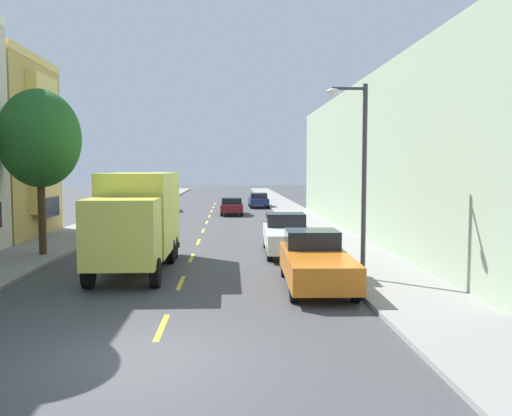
{
  "coord_description": "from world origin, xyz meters",
  "views": [
    {
      "loc": [
        1.65,
        -10.66,
        3.82
      ],
      "look_at": [
        3.19,
        20.47,
        1.5
      ],
      "focal_mm": 37.33,
      "sensor_mm": 36.0,
      "label": 1
    }
  ],
  "objects_px": {
    "parked_wagon_red": "(121,225)",
    "moving_burgundy_sedan": "(232,206)",
    "street_lamp": "(360,166)",
    "parked_pickup_white": "(287,235)",
    "parked_pickup_orange": "(316,261)",
    "delivery_box_truck": "(138,216)",
    "parked_sedan_navy": "(258,200)",
    "street_tree_second": "(40,139)",
    "parked_sedan_teal": "(163,203)"
  },
  "relations": [
    {
      "from": "parked_wagon_red",
      "to": "moving_burgundy_sedan",
      "type": "distance_m",
      "value": 16.22
    },
    {
      "from": "street_lamp",
      "to": "parked_pickup_white",
      "type": "height_order",
      "value": "street_lamp"
    },
    {
      "from": "street_lamp",
      "to": "parked_pickup_orange",
      "type": "xyz_separation_m",
      "value": [
        -1.53,
        -0.56,
        -3.07
      ]
    },
    {
      "from": "street_lamp",
      "to": "delivery_box_truck",
      "type": "bearing_deg",
      "value": 160.49
    },
    {
      "from": "delivery_box_truck",
      "to": "parked_wagon_red",
      "type": "bearing_deg",
      "value": 105.5
    },
    {
      "from": "street_lamp",
      "to": "moving_burgundy_sedan",
      "type": "height_order",
      "value": "street_lamp"
    },
    {
      "from": "parked_sedan_navy",
      "to": "parked_pickup_white",
      "type": "distance_m",
      "value": 28.31
    },
    {
      "from": "parked_pickup_white",
      "to": "street_lamp",
      "type": "bearing_deg",
      "value": -74.63
    },
    {
      "from": "street_tree_second",
      "to": "parked_sedan_navy",
      "type": "distance_m",
      "value": 31.14
    },
    {
      "from": "delivery_box_truck",
      "to": "parked_pickup_orange",
      "type": "distance_m",
      "value": 7.14
    },
    {
      "from": "parked_pickup_white",
      "to": "parked_wagon_red",
      "type": "height_order",
      "value": "parked_pickup_white"
    },
    {
      "from": "parked_pickup_white",
      "to": "parked_wagon_red",
      "type": "bearing_deg",
      "value": 148.46
    },
    {
      "from": "street_tree_second",
      "to": "parked_pickup_orange",
      "type": "relative_size",
      "value": 1.31
    },
    {
      "from": "parked_sedan_teal",
      "to": "parked_sedan_navy",
      "type": "bearing_deg",
      "value": 25.73
    },
    {
      "from": "parked_sedan_navy",
      "to": "parked_wagon_red",
      "type": "xyz_separation_m",
      "value": [
        -8.65,
        -23.14,
        0.05
      ]
    },
    {
      "from": "parked_wagon_red",
      "to": "parked_pickup_white",
      "type": "bearing_deg",
      "value": -31.54
    },
    {
      "from": "parked_sedan_teal",
      "to": "moving_burgundy_sedan",
      "type": "xyz_separation_m",
      "value": [
        6.1,
        -3.85,
        0.0
      ]
    },
    {
      "from": "street_lamp",
      "to": "parked_pickup_white",
      "type": "distance_m",
      "value": 7.16
    },
    {
      "from": "parked_sedan_teal",
      "to": "parked_wagon_red",
      "type": "bearing_deg",
      "value": -89.72
    },
    {
      "from": "street_tree_second",
      "to": "parked_sedan_navy",
      "type": "height_order",
      "value": "street_tree_second"
    },
    {
      "from": "parked_sedan_navy",
      "to": "parked_wagon_red",
      "type": "distance_m",
      "value": 24.7
    },
    {
      "from": "parked_pickup_white",
      "to": "moving_burgundy_sedan",
      "type": "height_order",
      "value": "parked_pickup_white"
    },
    {
      "from": "street_lamp",
      "to": "parked_wagon_red",
      "type": "distance_m",
      "value": 15.58
    },
    {
      "from": "parked_sedan_navy",
      "to": "parked_sedan_teal",
      "type": "height_order",
      "value": "same"
    },
    {
      "from": "parked_pickup_orange",
      "to": "moving_burgundy_sedan",
      "type": "height_order",
      "value": "parked_pickup_orange"
    },
    {
      "from": "street_tree_second",
      "to": "parked_wagon_red",
      "type": "bearing_deg",
      "value": 69.04
    },
    {
      "from": "street_tree_second",
      "to": "parked_wagon_red",
      "type": "distance_m",
      "value": 7.48
    },
    {
      "from": "street_lamp",
      "to": "parked_wagon_red",
      "type": "height_order",
      "value": "street_lamp"
    },
    {
      "from": "street_tree_second",
      "to": "parked_pickup_orange",
      "type": "height_order",
      "value": "street_tree_second"
    },
    {
      "from": "parked_sedan_navy",
      "to": "parked_wagon_red",
      "type": "bearing_deg",
      "value": -110.49
    },
    {
      "from": "street_tree_second",
      "to": "parked_sedan_navy",
      "type": "relative_size",
      "value": 1.55
    },
    {
      "from": "delivery_box_truck",
      "to": "parked_sedan_teal",
      "type": "distance_m",
      "value": 27.74
    },
    {
      "from": "parked_wagon_red",
      "to": "delivery_box_truck",
      "type": "bearing_deg",
      "value": -74.5
    },
    {
      "from": "parked_pickup_white",
      "to": "moving_burgundy_sedan",
      "type": "bearing_deg",
      "value": 96.83
    },
    {
      "from": "parked_sedan_teal",
      "to": "parked_pickup_orange",
      "type": "height_order",
      "value": "parked_pickup_orange"
    },
    {
      "from": "parked_wagon_red",
      "to": "street_lamp",
      "type": "bearing_deg",
      "value": -48.36
    },
    {
      "from": "street_tree_second",
      "to": "parked_wagon_red",
      "type": "height_order",
      "value": "street_tree_second"
    },
    {
      "from": "parked_wagon_red",
      "to": "parked_pickup_orange",
      "type": "xyz_separation_m",
      "value": [
        8.62,
        -11.97,
        0.02
      ]
    },
    {
      "from": "delivery_box_truck",
      "to": "parked_wagon_red",
      "type": "distance_m",
      "value": 9.08
    },
    {
      "from": "parked_wagon_red",
      "to": "parked_sedan_navy",
      "type": "bearing_deg",
      "value": 69.51
    },
    {
      "from": "parked_sedan_navy",
      "to": "parked_pickup_orange",
      "type": "xyz_separation_m",
      "value": [
        -0.03,
        -35.11,
        0.08
      ]
    },
    {
      "from": "parked_wagon_red",
      "to": "street_tree_second",
      "type": "bearing_deg",
      "value": -110.96
    },
    {
      "from": "street_tree_second",
      "to": "street_lamp",
      "type": "xyz_separation_m",
      "value": [
        12.34,
        -5.68,
        -1.18
      ]
    },
    {
      "from": "parked_pickup_orange",
      "to": "parked_sedan_teal",
      "type": "bearing_deg",
      "value": 105.74
    },
    {
      "from": "parked_pickup_white",
      "to": "parked_wagon_red",
      "type": "xyz_separation_m",
      "value": [
        -8.43,
        5.17,
        -0.02
      ]
    },
    {
      "from": "parked_sedan_teal",
      "to": "moving_burgundy_sedan",
      "type": "bearing_deg",
      "value": -32.3
    },
    {
      "from": "parked_sedan_navy",
      "to": "parked_pickup_orange",
      "type": "bearing_deg",
      "value": -90.05
    },
    {
      "from": "parked_pickup_orange",
      "to": "street_lamp",
      "type": "bearing_deg",
      "value": 20.09
    },
    {
      "from": "parked_pickup_white",
      "to": "moving_burgundy_sedan",
      "type": "relative_size",
      "value": 1.19
    },
    {
      "from": "parked_wagon_red",
      "to": "moving_burgundy_sedan",
      "type": "height_order",
      "value": "parked_wagon_red"
    }
  ]
}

